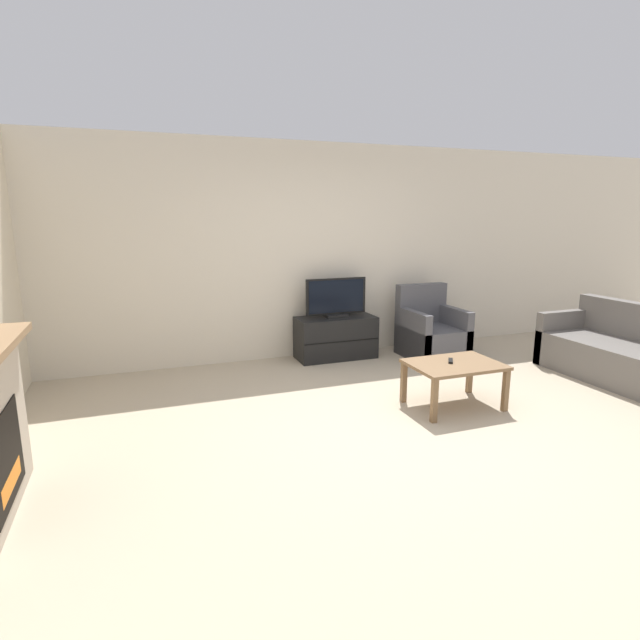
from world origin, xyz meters
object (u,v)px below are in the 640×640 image
object	(u,v)px
remote	(451,361)
tv	(336,299)
armchair	(431,334)
coffee_table	(454,369)
tv_stand	(336,337)

from	to	relation	value
remote	tv	bearing A→B (deg)	136.76
tv	armchair	xyz separation A→B (m)	(1.18, -0.36, -0.47)
coffee_table	armchair	bearing A→B (deg)	64.65
armchair	coffee_table	xyz separation A→B (m)	(-0.75, -1.58, 0.08)
tv_stand	tv	xyz separation A→B (m)	(0.00, -0.00, 0.50)
tv_stand	tv	world-z (taller)	tv
tv	coffee_table	world-z (taller)	tv
coffee_table	remote	size ratio (longest dim) A/B	5.84
tv	coffee_table	distance (m)	2.03
coffee_table	remote	world-z (taller)	remote
tv	tv_stand	bearing A→B (deg)	90.00
armchair	remote	world-z (taller)	armchair
tv	remote	bearing A→B (deg)	-77.52
armchair	remote	xyz separation A→B (m)	(-0.76, -1.53, 0.15)
tv_stand	armchair	world-z (taller)	armchair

